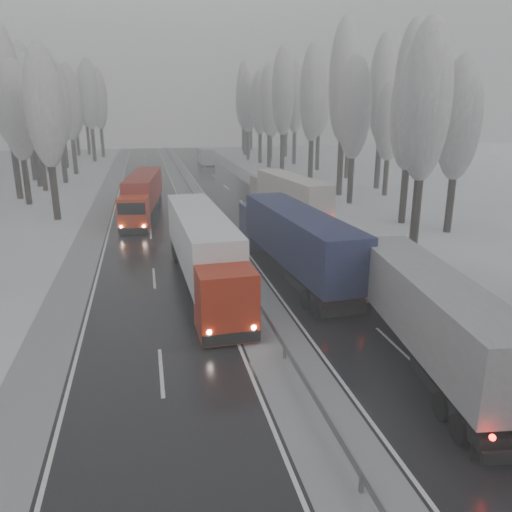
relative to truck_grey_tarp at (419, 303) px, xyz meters
name	(u,v)px	position (x,y,z in m)	size (l,w,h in m)	color
carriageway_right	(287,244)	(-0.58, 18.60, -2.31)	(7.50, 200.00, 0.03)	black
carriageway_left	(152,252)	(-11.08, 18.60, -2.31)	(7.50, 200.00, 0.03)	black
median_slush	(221,248)	(-5.83, 18.60, -2.30)	(3.00, 200.00, 0.04)	#93959A
shoulder_right	(346,241)	(4.37, 18.60, -2.30)	(2.40, 200.00, 0.04)	#93959A
shoulder_left	(83,256)	(-16.03, 18.60, -2.30)	(2.40, 200.00, 0.04)	#93959A
median_guardrail	(221,241)	(-5.83, 18.58, -1.72)	(0.12, 200.00, 0.76)	slate
tree_18	(426,103)	(8.68, 15.63, 8.38)	(3.60, 3.60, 16.58)	black
tree_19	(459,120)	(14.19, 19.63, 7.09)	(3.60, 3.60, 14.57)	black
tree_20	(411,111)	(12.07, 23.76, 7.82)	(3.60, 3.60, 15.71)	black
tree_21	(413,90)	(14.30, 27.76, 9.68)	(3.60, 3.60, 18.62)	black
tree_22	(354,109)	(11.19, 34.20, 7.92)	(3.60, 3.60, 15.86)	black
tree_23	(390,122)	(17.48, 38.20, 6.44)	(3.60, 3.60, 13.55)	black
tree_24	(344,82)	(12.07, 39.62, 10.86)	(3.60, 3.60, 20.49)	black
tree_25	(383,90)	(18.99, 43.62, 10.20)	(3.60, 3.60, 19.44)	black
tree_26	(313,94)	(11.74, 49.87, 9.78)	(3.60, 3.60, 18.78)	black
tree_27	(350,100)	(18.89, 53.87, 9.04)	(3.60, 3.60, 17.62)	black
tree_28	(283,92)	(10.51, 60.55, 10.31)	(3.60, 3.60, 19.62)	black
tree_29	(319,99)	(17.88, 64.55, 9.35)	(3.60, 3.60, 18.11)	black
tree_30	(269,101)	(10.74, 70.30, 9.19)	(3.60, 3.60, 17.86)	black
tree_31	(295,98)	(16.65, 74.30, 9.65)	(3.60, 3.60, 18.58)	black
tree_32	(260,103)	(10.80, 77.81, 8.86)	(3.60, 3.60, 17.33)	black
tree_33	(271,113)	(13.94, 81.81, 6.94)	(3.60, 3.60, 14.33)	black
tree_34	(248,102)	(9.91, 84.91, 9.05)	(3.60, 3.60, 17.63)	black
tree_35	(286,100)	(19.12, 88.91, 9.44)	(3.60, 3.60, 18.25)	black
tree_36	(245,95)	(11.21, 94.76, 10.70)	(3.60, 3.60, 20.23)	black
tree_37	(271,106)	(18.19, 98.76, 8.24)	(3.60, 3.60, 16.37)	black
tree_38	(243,102)	(12.90, 105.32, 9.27)	(3.60, 3.60, 17.97)	black
tree_39	(251,107)	(15.72, 109.32, 8.13)	(3.60, 3.60, 16.19)	black
tree_62	(45,108)	(-19.77, 32.32, 8.03)	(3.60, 3.60, 16.04)	black
tree_64	(17,112)	(-24.09, 41.31, 7.64)	(3.60, 3.60, 15.42)	black
tree_65	(5,87)	(-25.88, 45.31, 10.22)	(3.60, 3.60, 19.48)	black
tree_66	(36,112)	(-23.98, 50.94, 7.51)	(3.60, 3.60, 15.23)	black
tree_67	(30,102)	(-25.37, 54.94, 8.71)	(3.60, 3.60, 17.09)	black
tree_68	(57,105)	(-22.41, 57.71, 8.42)	(3.60, 3.60, 16.65)	black
tree_69	(24,92)	(-27.25, 61.71, 10.14)	(3.60, 3.60, 19.35)	black
tree_70	(69,103)	(-22.15, 67.79, 8.71)	(3.60, 3.60, 17.09)	black
tree_71	(40,93)	(-26.91, 71.79, 10.30)	(3.60, 3.60, 19.61)	black
tree_72	(61,111)	(-24.76, 77.13, 7.44)	(3.60, 3.60, 15.11)	black
tree_73	(47,103)	(-27.64, 81.13, 8.78)	(3.60, 3.60, 17.22)	black
tree_74	(89,95)	(-20.90, 87.92, 10.35)	(3.60, 3.60, 19.68)	black
tree_75	(43,99)	(-30.02, 91.92, 9.67)	(3.60, 3.60, 18.60)	black
tree_76	(99,100)	(-19.88, 97.32, 9.63)	(3.60, 3.60, 18.55)	black
tree_77	(75,113)	(-25.49, 101.32, 6.94)	(3.60, 3.60, 14.32)	black
tree_78	(84,97)	(-23.39, 103.91, 10.27)	(3.60, 3.60, 19.55)	black
tree_79	(74,104)	(-26.16, 107.91, 8.69)	(3.60, 3.60, 17.07)	black
truck_grey_tarp	(419,303)	(0.00, 0.00, 0.00)	(4.39, 15.65, 3.98)	#4D4C51
truck_blue_box	(292,237)	(-2.39, 11.30, 0.25)	(3.90, 17.31, 4.41)	#1B2444
truck_cream_box	(288,192)	(2.38, 28.97, 0.05)	(4.35, 16.01, 4.07)	#9C958A
box_truck_distant	(206,156)	(0.17, 77.32, -0.80)	(2.49, 8.01, 2.99)	#B1B3B8
truck_red_white	(204,247)	(-8.13, 10.15, 0.23)	(3.22, 17.15, 4.38)	#A31E09
truck_red_red	(143,193)	(-11.58, 31.96, 0.04)	(4.32, 15.94, 4.05)	red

